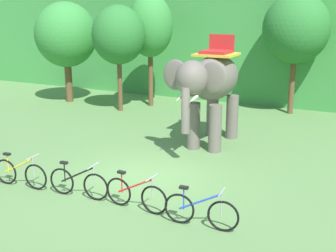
{
  "coord_description": "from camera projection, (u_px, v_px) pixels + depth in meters",
  "views": [
    {
      "loc": [
        5.81,
        -10.14,
        4.66
      ],
      "look_at": [
        0.27,
        1.0,
        1.3
      ],
      "focal_mm": 46.8,
      "sensor_mm": 36.0,
      "label": 1
    }
  ],
  "objects": [
    {
      "name": "ground_plane",
      "position": [
        144.0,
        177.0,
        12.48
      ],
      "size": [
        80.0,
        80.0,
        0.0
      ],
      "primitive_type": "plane",
      "color": "#567F47"
    },
    {
      "name": "foliage_hedge",
      "position": [
        269.0,
        40.0,
        23.63
      ],
      "size": [
        36.0,
        6.0,
        5.95
      ],
      "primitive_type": "cube",
      "color": "#3D8E42",
      "rests_on": "ground"
    },
    {
      "name": "tree_left",
      "position": [
        66.0,
        35.0,
        21.7
      ],
      "size": [
        3.05,
        3.05,
        4.98
      ],
      "color": "brown",
      "rests_on": "ground"
    },
    {
      "name": "tree_right",
      "position": [
        119.0,
        35.0,
        19.66
      ],
      "size": [
        2.4,
        2.4,
        4.81
      ],
      "color": "brown",
      "rests_on": "ground"
    },
    {
      "name": "tree_center_left",
      "position": [
        150.0,
        26.0,
        20.61
      ],
      "size": [
        2.15,
        2.15,
        5.33
      ],
      "color": "brown",
      "rests_on": "ground"
    },
    {
      "name": "tree_center_right",
      "position": [
        296.0,
        29.0,
        19.04
      ],
      "size": [
        2.9,
        2.9,
        5.32
      ],
      "color": "brown",
      "rests_on": "ground"
    },
    {
      "name": "elephant",
      "position": [
        211.0,
        83.0,
        14.77
      ],
      "size": [
        2.08,
        4.14,
        3.78
      ],
      "color": "#665E56",
      "rests_on": "ground"
    },
    {
      "name": "bike_yellow",
      "position": [
        20.0,
        173.0,
        11.71
      ],
      "size": [
        1.71,
        0.52,
        0.92
      ],
      "color": "black",
      "rests_on": "ground"
    },
    {
      "name": "bike_black",
      "position": [
        78.0,
        183.0,
        11.06
      ],
      "size": [
        1.71,
        0.52,
        0.92
      ],
      "color": "black",
      "rests_on": "ground"
    },
    {
      "name": "bike_red",
      "position": [
        136.0,
        194.0,
        10.37
      ],
      "size": [
        1.71,
        0.52,
        0.92
      ],
      "color": "black",
      "rests_on": "ground"
    },
    {
      "name": "bike_blue",
      "position": [
        201.0,
        211.0,
        9.53
      ],
      "size": [
        1.71,
        0.52,
        0.92
      ],
      "color": "black",
      "rests_on": "ground"
    }
  ]
}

